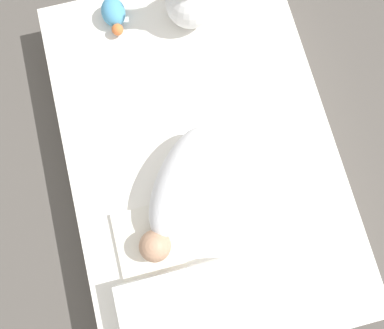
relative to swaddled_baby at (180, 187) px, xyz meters
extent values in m
plane|color=#514C47|center=(-0.12, 0.11, -0.27)|extent=(12.00, 12.00, 0.00)
cube|color=white|center=(-0.12, 0.11, -0.18)|extent=(1.42, 0.97, 0.19)
cube|color=white|center=(0.15, -0.15, -0.07)|extent=(0.25, 0.22, 0.02)
ellipsoid|color=white|center=(-0.02, 0.01, 0.00)|extent=(0.42, 0.38, 0.17)
sphere|color=tan|center=(0.17, -0.12, -0.01)|extent=(0.11, 0.11, 0.11)
sphere|color=white|center=(-0.65, 0.20, 0.01)|extent=(0.18, 0.18, 0.18)
ellipsoid|color=#4C99C6|center=(-0.72, -0.08, -0.04)|extent=(0.11, 0.09, 0.09)
sphere|color=orange|center=(-0.65, -0.08, -0.05)|extent=(0.04, 0.04, 0.04)
camera|label=1|loc=(0.18, 0.00, 1.24)|focal=35.00mm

